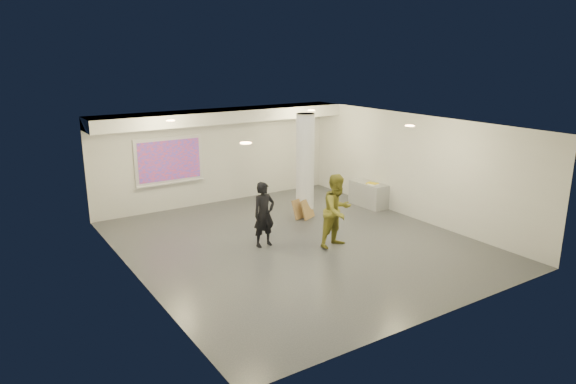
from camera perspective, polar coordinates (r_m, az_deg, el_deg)
floor at (r=13.01m, az=0.97°, el=-5.71°), size 8.00×9.00×0.01m
ceiling at (r=12.26m, az=1.03°, el=7.50°), size 8.00×9.00×0.01m
wall_back at (r=16.38m, az=-7.86°, el=4.00°), size 8.00×0.01×3.00m
wall_front at (r=9.34m, az=16.69°, el=-5.14°), size 8.00×0.01×3.00m
wall_left at (r=10.92m, az=-16.71°, el=-2.20°), size 0.01×9.00×3.00m
wall_right at (r=15.10m, az=13.70°, el=2.75°), size 0.01×9.00×3.00m
soffit_band at (r=15.69m, az=-7.16°, el=8.41°), size 8.00×1.10×0.36m
downlight_nw at (r=13.49m, az=-12.92°, el=7.74°), size 0.22×0.22×0.02m
downlight_ne at (r=15.55m, az=2.61°, el=9.05°), size 0.22×0.22×0.02m
downlight_sw at (r=9.87m, az=-4.72°, el=5.45°), size 0.22×0.22×0.02m
downlight_se at (r=12.54m, az=13.38°, el=7.17°), size 0.22×0.22×0.02m
column at (r=14.82m, az=1.91°, el=2.95°), size 0.52×0.52×3.00m
projection_screen at (r=15.74m, az=-13.06°, el=3.39°), size 2.10×0.13×1.42m
credenza at (r=16.22m, az=8.92°, el=-0.25°), size 0.55×1.29×0.75m
papers_stack at (r=15.92m, az=9.39°, el=0.87°), size 0.27×0.33×0.02m
postit_pad at (r=15.97m, az=9.34°, el=0.94°), size 0.34×0.39×0.03m
cardboard_back at (r=14.84m, az=2.19°, el=-1.89°), size 0.56×0.41×0.56m
cardboard_front at (r=14.87m, az=1.34°, el=-1.86°), size 0.56×0.35×0.56m
woman at (r=12.61m, az=-2.68°, el=-2.50°), size 0.61×0.41×1.63m
man at (r=12.60m, az=5.49°, el=-2.09°), size 0.99×0.82×1.83m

